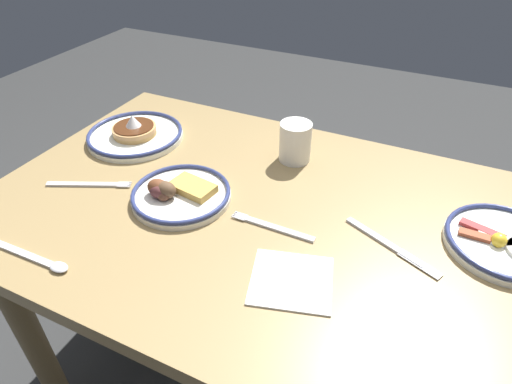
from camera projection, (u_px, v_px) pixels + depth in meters
name	position (u px, v px, depth m)	size (l,w,h in m)	color
dining_table	(268.00, 245.00, 1.03)	(1.30, 0.82, 0.73)	#957A4D
plate_near_main	(135.00, 134.00, 1.22)	(0.27, 0.27, 0.07)	white
plate_center_pancakes	(505.00, 242.00, 0.87)	(0.23, 0.23, 0.04)	white
plate_far_companion	(179.00, 193.00, 1.00)	(0.23, 0.23, 0.05)	silver
coffee_mug	(295.00, 141.00, 1.12)	(0.08, 0.12, 0.10)	white
paper_napkin	(291.00, 280.00, 0.80)	(0.15, 0.14, 0.00)	white
fork_near	(272.00, 227.00, 0.92)	(0.19, 0.02, 0.01)	silver
fork_far	(89.00, 184.00, 1.05)	(0.19, 0.10, 0.01)	silver
butter_knife	(391.00, 246.00, 0.88)	(0.21, 0.11, 0.01)	silver
tea_spoon	(39.00, 260.00, 0.84)	(0.20, 0.03, 0.01)	silver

